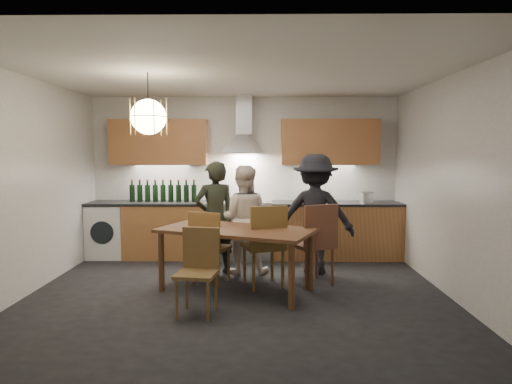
{
  "coord_description": "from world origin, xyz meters",
  "views": [
    {
      "loc": [
        0.3,
        -5.31,
        1.71
      ],
      "look_at": [
        0.22,
        0.4,
        1.2
      ],
      "focal_mm": 32.0,
      "sensor_mm": 36.0,
      "label": 1
    }
  ],
  "objects_px": {
    "chair_front": "(199,265)",
    "dining_table": "(236,236)",
    "stock_pot": "(366,197)",
    "wine_bottles": "(163,191)",
    "mixing_bowl": "(307,200)",
    "person_left": "(215,218)",
    "person_mid": "(243,219)",
    "person_right": "(315,214)",
    "chair_back_left": "(208,243)"
  },
  "relations": [
    {
      "from": "chair_back_left",
      "to": "chair_front",
      "type": "relative_size",
      "value": 1.06
    },
    {
      "from": "person_mid",
      "to": "stock_pot",
      "type": "relative_size",
      "value": 6.96
    },
    {
      "from": "person_mid",
      "to": "wine_bottles",
      "type": "xyz_separation_m",
      "value": [
        -1.33,
        0.95,
        0.32
      ]
    },
    {
      "from": "chair_back_left",
      "to": "mixing_bowl",
      "type": "relative_size",
      "value": 2.99
    },
    {
      "from": "dining_table",
      "to": "chair_back_left",
      "type": "xyz_separation_m",
      "value": [
        -0.38,
        0.25,
        -0.14
      ]
    },
    {
      "from": "person_right",
      "to": "mixing_bowl",
      "type": "xyz_separation_m",
      "value": [
        -0.04,
        0.86,
        0.1
      ]
    },
    {
      "from": "person_left",
      "to": "dining_table",
      "type": "bearing_deg",
      "value": 92.41
    },
    {
      "from": "person_right",
      "to": "wine_bottles",
      "type": "xyz_separation_m",
      "value": [
        -2.34,
        0.95,
        0.24
      ]
    },
    {
      "from": "stock_pot",
      "to": "chair_back_left",
      "type": "bearing_deg",
      "value": -146.48
    },
    {
      "from": "chair_back_left",
      "to": "chair_front",
      "type": "xyz_separation_m",
      "value": [
        0.02,
        -1.0,
        -0.03
      ]
    },
    {
      "from": "stock_pot",
      "to": "wine_bottles",
      "type": "relative_size",
      "value": 0.2
    },
    {
      "from": "person_left",
      "to": "wine_bottles",
      "type": "bearing_deg",
      "value": -69.23
    },
    {
      "from": "chair_front",
      "to": "wine_bottles",
      "type": "height_order",
      "value": "wine_bottles"
    },
    {
      "from": "person_left",
      "to": "chair_back_left",
      "type": "bearing_deg",
      "value": 64.78
    },
    {
      "from": "person_right",
      "to": "wine_bottles",
      "type": "relative_size",
      "value": 1.54
    },
    {
      "from": "chair_front",
      "to": "person_right",
      "type": "xyz_separation_m",
      "value": [
        1.41,
        1.62,
        0.32
      ]
    },
    {
      "from": "dining_table",
      "to": "chair_front",
      "type": "height_order",
      "value": "chair_front"
    },
    {
      "from": "dining_table",
      "to": "chair_front",
      "type": "relative_size",
      "value": 2.28
    },
    {
      "from": "mixing_bowl",
      "to": "wine_bottles",
      "type": "relative_size",
      "value": 0.29
    },
    {
      "from": "mixing_bowl",
      "to": "wine_bottles",
      "type": "xyz_separation_m",
      "value": [
        -2.31,
        0.09,
        0.14
      ]
    },
    {
      "from": "stock_pot",
      "to": "wine_bottles",
      "type": "bearing_deg",
      "value": 179.84
    },
    {
      "from": "person_mid",
      "to": "wine_bottles",
      "type": "height_order",
      "value": "person_mid"
    },
    {
      "from": "chair_back_left",
      "to": "stock_pot",
      "type": "bearing_deg",
      "value": -127.9
    },
    {
      "from": "person_left",
      "to": "mixing_bowl",
      "type": "bearing_deg",
      "value": -166.53
    },
    {
      "from": "dining_table",
      "to": "stock_pot",
      "type": "relative_size",
      "value": 9.38
    },
    {
      "from": "person_right",
      "to": "mixing_bowl",
      "type": "bearing_deg",
      "value": -77.65
    },
    {
      "from": "person_mid",
      "to": "chair_back_left",
      "type": "bearing_deg",
      "value": 58.19
    },
    {
      "from": "wine_bottles",
      "to": "mixing_bowl",
      "type": "bearing_deg",
      "value": -2.35
    },
    {
      "from": "person_left",
      "to": "stock_pot",
      "type": "height_order",
      "value": "person_left"
    },
    {
      "from": "mixing_bowl",
      "to": "chair_back_left",
      "type": "bearing_deg",
      "value": -133.4
    },
    {
      "from": "dining_table",
      "to": "chair_front",
      "type": "bearing_deg",
      "value": -93.29
    },
    {
      "from": "chair_front",
      "to": "person_mid",
      "type": "bearing_deg",
      "value": 84.57
    },
    {
      "from": "chair_back_left",
      "to": "chair_front",
      "type": "distance_m",
      "value": 1.0
    },
    {
      "from": "chair_front",
      "to": "dining_table",
      "type": "bearing_deg",
      "value": 72.94
    },
    {
      "from": "person_left",
      "to": "stock_pot",
      "type": "xyz_separation_m",
      "value": [
        2.33,
        1.03,
        0.19
      ]
    },
    {
      "from": "wine_bottles",
      "to": "stock_pot",
      "type": "bearing_deg",
      "value": -0.16
    },
    {
      "from": "mixing_bowl",
      "to": "wine_bottles",
      "type": "bearing_deg",
      "value": 177.65
    },
    {
      "from": "dining_table",
      "to": "stock_pot",
      "type": "xyz_separation_m",
      "value": [
        1.98,
        1.81,
        0.29
      ]
    },
    {
      "from": "chair_back_left",
      "to": "person_mid",
      "type": "height_order",
      "value": "person_mid"
    },
    {
      "from": "mixing_bowl",
      "to": "dining_table",
      "type": "bearing_deg",
      "value": -120.57
    },
    {
      "from": "chair_front",
      "to": "mixing_bowl",
      "type": "relative_size",
      "value": 2.82
    },
    {
      "from": "dining_table",
      "to": "chair_back_left",
      "type": "height_order",
      "value": "chair_back_left"
    },
    {
      "from": "dining_table",
      "to": "person_left",
      "type": "xyz_separation_m",
      "value": [
        -0.34,
        0.78,
        0.1
      ]
    },
    {
      "from": "chair_front",
      "to": "person_left",
      "type": "xyz_separation_m",
      "value": [
        0.01,
        1.53,
        0.27
      ]
    },
    {
      "from": "person_right",
      "to": "wine_bottles",
      "type": "height_order",
      "value": "person_right"
    },
    {
      "from": "stock_pot",
      "to": "wine_bottles",
      "type": "xyz_separation_m",
      "value": [
        -3.27,
        0.01,
        0.1
      ]
    },
    {
      "from": "chair_front",
      "to": "mixing_bowl",
      "type": "bearing_deg",
      "value": 69.31
    },
    {
      "from": "stock_pot",
      "to": "mixing_bowl",
      "type": "bearing_deg",
      "value": -174.93
    },
    {
      "from": "stock_pot",
      "to": "person_mid",
      "type": "bearing_deg",
      "value": -154.21
    },
    {
      "from": "chair_front",
      "to": "person_right",
      "type": "relative_size",
      "value": 0.54
    }
  ]
}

